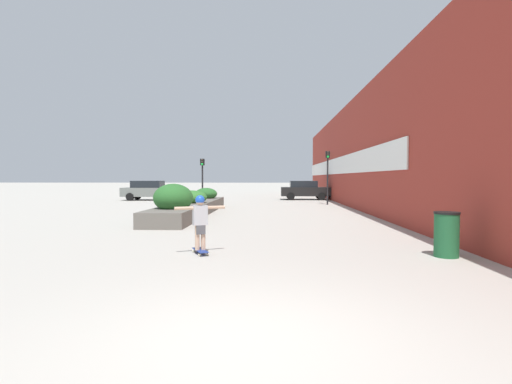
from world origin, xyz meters
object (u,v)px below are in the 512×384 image
object	(u,v)px
skateboard	(200,251)
car_leftmost	(149,190)
skateboarder	(200,217)
trash_bin	(447,234)
car_center_right	(410,190)
traffic_light_left	(202,173)
traffic_light_right	(328,168)
car_center_left	(305,190)

from	to	relation	value
skateboard	car_leftmost	distance (m)	24.10
skateboarder	trash_bin	xyz separation A→B (m)	(5.68, -0.13, -0.36)
car_center_right	traffic_light_left	size ratio (longest dim) A/B	1.28
skateboard	car_leftmost	bearing A→B (deg)	84.52
skateboarder	car_center_right	world-z (taller)	car_center_right
skateboard	traffic_light_right	world-z (taller)	traffic_light_right
trash_bin	traffic_light_left	distance (m)	19.88
car_center_left	traffic_light_left	world-z (taller)	traffic_light_left
skateboarder	trash_bin	distance (m)	5.69
skateboarder	car_leftmost	world-z (taller)	car_leftmost
traffic_light_left	car_center_left	bearing A→B (deg)	40.25
car_center_right	traffic_light_left	xyz separation A→B (m)	(-16.32, -7.02, 1.36)
car_center_left	car_center_right	world-z (taller)	car_center_left
skateboard	traffic_light_left	world-z (taller)	traffic_light_left
trash_bin	traffic_light_left	xyz separation A→B (m)	(-8.73, 17.78, 1.63)
skateboarder	car_leftmost	bearing A→B (deg)	84.52
car_center_left	traffic_light_left	bearing A→B (deg)	-49.75
traffic_light_left	car_leftmost	bearing A→B (deg)	136.40
trash_bin	traffic_light_right	bearing A→B (deg)	90.76
skateboarder	trash_bin	size ratio (longest dim) A/B	1.26
skateboard	car_center_right	bearing A→B (deg)	36.19
car_leftmost	car_center_right	world-z (taller)	car_leftmost
skateboard	traffic_light_right	size ratio (longest dim) A/B	0.22
skateboarder	car_center_left	world-z (taller)	car_center_left
trash_bin	car_center_right	xyz separation A→B (m)	(7.58, 24.81, 0.27)
skateboarder	car_center_right	distance (m)	28.02
skateboard	car_center_right	world-z (taller)	car_center_right
skateboarder	traffic_light_left	bearing A→B (deg)	74.25
skateboarder	skateboard	bearing A→B (deg)	-115.56
skateboard	traffic_light_right	bearing A→B (deg)	47.40
car_center_left	trash_bin	bearing A→B (deg)	2.98
car_center_left	car_leftmost	bearing A→B (deg)	-83.86
skateboard	car_center_left	distance (m)	24.40
skateboarder	car_leftmost	distance (m)	24.09
car_center_right	skateboard	bearing A→B (deg)	151.75
skateboarder	car_leftmost	size ratio (longest dim) A/B	0.30
skateboard	car_center_right	distance (m)	28.03
trash_bin	car_center_right	distance (m)	25.94
car_leftmost	trash_bin	bearing A→B (deg)	31.51
car_leftmost	car_center_right	bearing A→B (deg)	95.46
skateboard	car_leftmost	size ratio (longest dim) A/B	0.18
trash_bin	traffic_light_right	world-z (taller)	traffic_light_right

